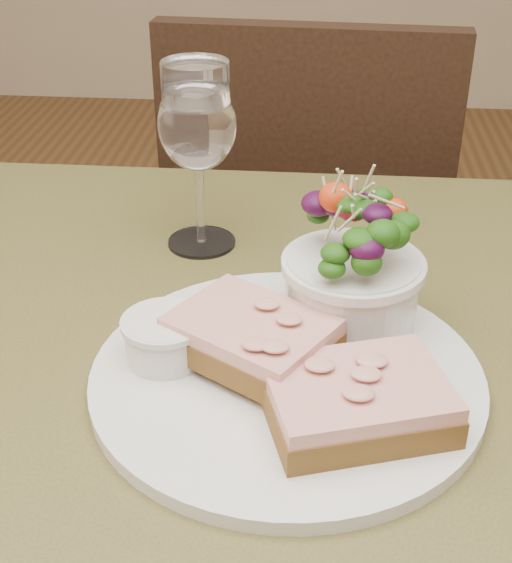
# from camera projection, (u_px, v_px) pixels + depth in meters

# --- Properties ---
(cafe_table) EXTENTS (0.80, 0.80, 0.75)m
(cafe_table) POSITION_uv_depth(u_px,v_px,m) (245.00, 456.00, 0.69)
(cafe_table) COLOR #433A1C
(cafe_table) RESTS_ON ground
(chair_far) EXTENTS (0.45, 0.45, 0.90)m
(chair_far) POSITION_uv_depth(u_px,v_px,m) (307.00, 336.00, 1.47)
(chair_far) COLOR black
(chair_far) RESTS_ON ground
(dinner_plate) EXTENTS (0.31, 0.31, 0.01)m
(dinner_plate) POSITION_uv_depth(u_px,v_px,m) (287.00, 377.00, 0.61)
(dinner_plate) COLOR silver
(dinner_plate) RESTS_ON cafe_table
(sandwich_front) EXTENTS (0.15, 0.13, 0.03)m
(sandwich_front) POSITION_uv_depth(u_px,v_px,m) (357.00, 400.00, 0.55)
(sandwich_front) COLOR #4C2E14
(sandwich_front) RESTS_ON dinner_plate
(sandwich_back) EXTENTS (0.15, 0.14, 0.03)m
(sandwich_back) POSITION_uv_depth(u_px,v_px,m) (251.00, 337.00, 0.60)
(sandwich_back) COLOR #4C2E14
(sandwich_back) RESTS_ON dinner_plate
(ramekin) EXTENTS (0.06, 0.06, 0.04)m
(ramekin) POSITION_uv_depth(u_px,v_px,m) (165.00, 337.00, 0.61)
(ramekin) COLOR silver
(ramekin) RESTS_ON dinner_plate
(salad_bowl) EXTENTS (0.11, 0.11, 0.13)m
(salad_bowl) POSITION_uv_depth(u_px,v_px,m) (354.00, 261.00, 0.64)
(salad_bowl) COLOR silver
(salad_bowl) RESTS_ON dinner_plate
(garnish) EXTENTS (0.05, 0.04, 0.02)m
(garnish) POSITION_uv_depth(u_px,v_px,m) (224.00, 301.00, 0.68)
(garnish) COLOR #11380A
(garnish) RESTS_ON dinner_plate
(wine_glass) EXTENTS (0.08, 0.08, 0.18)m
(wine_glass) POSITION_uv_depth(u_px,v_px,m) (197.00, 130.00, 0.75)
(wine_glass) COLOR white
(wine_glass) RESTS_ON cafe_table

